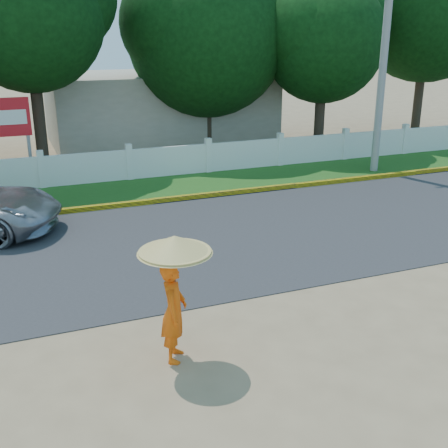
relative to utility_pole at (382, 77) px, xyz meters
name	(u,v)px	position (x,y,z in m)	size (l,w,h in m)	color
ground	(264,324)	(-8.95, -9.08, -3.48)	(120.00, 120.00, 0.00)	#9E8460
road	(188,242)	(-8.95, -4.58, -3.47)	(60.00, 7.00, 0.02)	#38383A
grass_verge	(140,190)	(-8.95, 0.67, -3.46)	(60.00, 3.50, 0.03)	#2D601E
curb	(152,201)	(-8.95, -1.03, -3.40)	(40.00, 0.18, 0.16)	yellow
fence	(129,165)	(-8.95, 2.12, -2.93)	(40.00, 0.10, 1.10)	silver
building_near	(159,108)	(-5.95, 8.92, -1.88)	(10.00, 6.00, 3.20)	#B7AD99
utility_pole	(382,77)	(0.00, 0.00, 0.00)	(0.28, 0.28, 6.95)	gray
monk_with_parasol	(174,280)	(-10.78, -9.58, -2.07)	(1.18, 1.18, 2.15)	#EF570C
tree_row	(166,27)	(-6.48, 5.42, 1.72)	(34.68, 7.91, 9.68)	#473828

